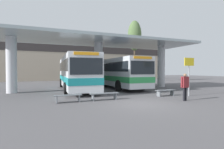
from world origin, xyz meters
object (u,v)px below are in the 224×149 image
(waiting_bench_far_platform, at_px, (68,97))
(pedestrian_waiting, at_px, (185,84))
(transit_bus_left_bay, at_px, (76,72))
(waiting_bench_mid_platform, at_px, (104,95))
(info_sign_platform, at_px, (189,69))
(transit_bus_center_bay, at_px, (116,72))
(waiting_bench_near_pillar, at_px, (165,92))
(poplar_tree_behind_left, at_px, (135,36))
(parked_car_street, at_px, (117,75))

(waiting_bench_far_platform, xyz_separation_m, pedestrian_waiting, (6.98, -2.16, 0.72))
(transit_bus_left_bay, bearing_deg, pedestrian_waiting, 122.35)
(transit_bus_left_bay, relative_size, waiting_bench_far_platform, 7.09)
(transit_bus_left_bay, distance_m, waiting_bench_mid_platform, 7.23)
(waiting_bench_far_platform, bearing_deg, waiting_bench_mid_platform, 0.00)
(info_sign_platform, bearing_deg, waiting_bench_far_platform, 175.92)
(waiting_bench_far_platform, bearing_deg, pedestrian_waiting, -17.18)
(transit_bus_center_bay, height_order, waiting_bench_far_platform, transit_bus_center_bay)
(waiting_bench_near_pillar, bearing_deg, transit_bus_center_bay, 96.69)
(waiting_bench_far_platform, relative_size, pedestrian_waiting, 0.95)
(transit_bus_center_bay, relative_size, poplar_tree_behind_left, 1.03)
(transit_bus_left_bay, bearing_deg, info_sign_platform, 135.57)
(pedestrian_waiting, distance_m, poplar_tree_behind_left, 21.20)
(waiting_bench_near_pillar, xyz_separation_m, info_sign_platform, (1.67, -0.63, 1.73))
(waiting_bench_mid_platform, bearing_deg, waiting_bench_far_platform, 180.00)
(transit_bus_center_bay, relative_size, waiting_bench_near_pillar, 7.13)
(parked_car_street, bearing_deg, poplar_tree_behind_left, -75.62)
(waiting_bench_mid_platform, distance_m, info_sign_platform, 6.81)
(transit_bus_center_bay, xyz_separation_m, parked_car_street, (6.13, 13.61, -0.74))
(waiting_bench_far_platform, bearing_deg, parked_car_street, 59.48)
(waiting_bench_near_pillar, bearing_deg, parked_car_street, 76.05)
(info_sign_platform, xyz_separation_m, pedestrian_waiting, (-1.90, -1.53, -1.00))
(pedestrian_waiting, bearing_deg, poplar_tree_behind_left, 66.79)
(transit_bus_center_bay, xyz_separation_m, waiting_bench_far_platform, (-6.33, -7.51, -1.43))
(poplar_tree_behind_left, height_order, parked_car_street, poplar_tree_behind_left)
(waiting_bench_near_pillar, bearing_deg, poplar_tree_behind_left, 68.28)
(waiting_bench_near_pillar, distance_m, info_sign_platform, 2.49)
(transit_bus_left_bay, xyz_separation_m, waiting_bench_mid_platform, (0.60, -7.05, -1.47))
(waiting_bench_mid_platform, relative_size, parked_car_street, 0.42)
(waiting_bench_near_pillar, height_order, poplar_tree_behind_left, poplar_tree_behind_left)
(transit_bus_center_bay, bearing_deg, transit_bus_left_bay, 4.13)
(transit_bus_center_bay, height_order, waiting_bench_mid_platform, transit_bus_center_bay)
(transit_bus_left_bay, height_order, transit_bus_center_bay, transit_bus_left_bay)
(transit_bus_center_bay, height_order, poplar_tree_behind_left, poplar_tree_behind_left)
(info_sign_platform, relative_size, parked_car_street, 0.62)
(transit_bus_center_bay, bearing_deg, info_sign_platform, 105.81)
(poplar_tree_behind_left, xyz_separation_m, parked_car_street, (-1.39, 4.47, -7.00))
(waiting_bench_near_pillar, distance_m, parked_car_street, 21.77)
(info_sign_platform, bearing_deg, parked_car_street, 80.67)
(transit_bus_center_bay, xyz_separation_m, waiting_bench_mid_platform, (-4.01, -7.51, -1.42))
(waiting_bench_near_pillar, distance_m, waiting_bench_far_platform, 7.21)
(transit_bus_left_bay, distance_m, transit_bus_center_bay, 4.63)
(transit_bus_left_bay, distance_m, poplar_tree_behind_left, 16.67)
(transit_bus_left_bay, height_order, parked_car_street, transit_bus_left_bay)
(info_sign_platform, height_order, poplar_tree_behind_left, poplar_tree_behind_left)
(waiting_bench_near_pillar, relative_size, pedestrian_waiting, 0.90)
(parked_car_street, bearing_deg, waiting_bench_far_platform, -123.37)
(waiting_bench_far_platform, distance_m, parked_car_street, 24.53)
(transit_bus_left_bay, xyz_separation_m, info_sign_platform, (7.16, -7.68, 0.25))
(info_sign_platform, relative_size, poplar_tree_behind_left, 0.27)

